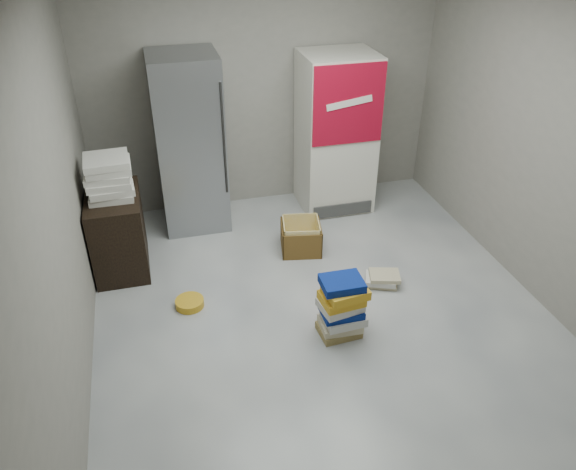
% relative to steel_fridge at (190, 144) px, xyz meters
% --- Properties ---
extents(ground, '(5.00, 5.00, 0.00)m').
position_rel_steel_fridge_xyz_m(ground, '(0.90, -2.13, -0.95)').
color(ground, beige).
rests_on(ground, ground).
extents(room_shell, '(4.04, 5.04, 2.82)m').
position_rel_steel_fridge_xyz_m(room_shell, '(0.90, -2.13, 0.85)').
color(room_shell, gray).
rests_on(room_shell, ground).
extents(steel_fridge, '(0.70, 0.72, 1.90)m').
position_rel_steel_fridge_xyz_m(steel_fridge, '(0.00, 0.00, 0.00)').
color(steel_fridge, '#9A9CA2').
rests_on(steel_fridge, ground).
extents(coke_cooler, '(0.80, 0.73, 1.80)m').
position_rel_steel_fridge_xyz_m(coke_cooler, '(1.65, -0.01, -0.05)').
color(coke_cooler, silver).
rests_on(coke_cooler, ground).
extents(wood_shelf, '(0.50, 0.80, 0.80)m').
position_rel_steel_fridge_xyz_m(wood_shelf, '(-0.83, -0.73, -0.55)').
color(wood_shelf, black).
rests_on(wood_shelf, ground).
extents(supply_box_stack, '(0.43, 0.44, 0.39)m').
position_rel_steel_fridge_xyz_m(supply_box_stack, '(-0.82, -0.73, 0.04)').
color(supply_box_stack, silver).
rests_on(supply_box_stack, wood_shelf).
extents(phonebook_stack_main, '(0.40, 0.34, 0.57)m').
position_rel_steel_fridge_xyz_m(phonebook_stack_main, '(0.96, -2.26, -0.66)').
color(phonebook_stack_main, olive).
rests_on(phonebook_stack_main, ground).
extents(phonebook_stack_side, '(0.37, 0.33, 0.13)m').
position_rel_steel_fridge_xyz_m(phonebook_stack_side, '(1.59, -1.69, -0.89)').
color(phonebook_stack_side, '#B9AD89').
rests_on(phonebook_stack_side, ground).
extents(cardboard_box, '(0.48, 0.48, 0.33)m').
position_rel_steel_fridge_xyz_m(cardboard_box, '(0.99, -0.89, -0.81)').
color(cardboard_box, gold).
rests_on(cardboard_box, ground).
extents(bucket_lid, '(0.33, 0.33, 0.07)m').
position_rel_steel_fridge_xyz_m(bucket_lid, '(-0.25, -1.55, -0.92)').
color(bucket_lid, gold).
rests_on(bucket_lid, ground).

